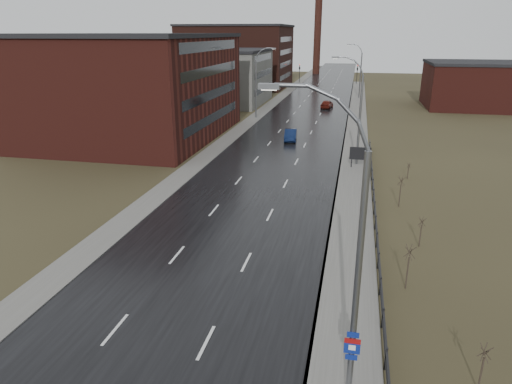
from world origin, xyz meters
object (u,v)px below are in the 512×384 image
at_px(billboard, 360,154).
at_px(streetlight_main, 350,260).
at_px(car_near, 291,135).
at_px(car_far, 327,104).

bearing_deg(billboard, streetlight_main, -91.10).
height_order(streetlight_main, car_near, streetlight_main).
bearing_deg(billboard, car_far, 98.71).
height_order(billboard, car_far, billboard).
bearing_deg(car_far, car_near, 90.95).
bearing_deg(car_near, car_far, 78.56).
xyz_separation_m(streetlight_main, car_near, (-8.35, 44.34, -5.33)).
xyz_separation_m(car_near, car_far, (2.82, 28.48, 0.06)).
bearing_deg(billboard, car_near, 127.40).
height_order(streetlight_main, car_far, streetlight_main).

